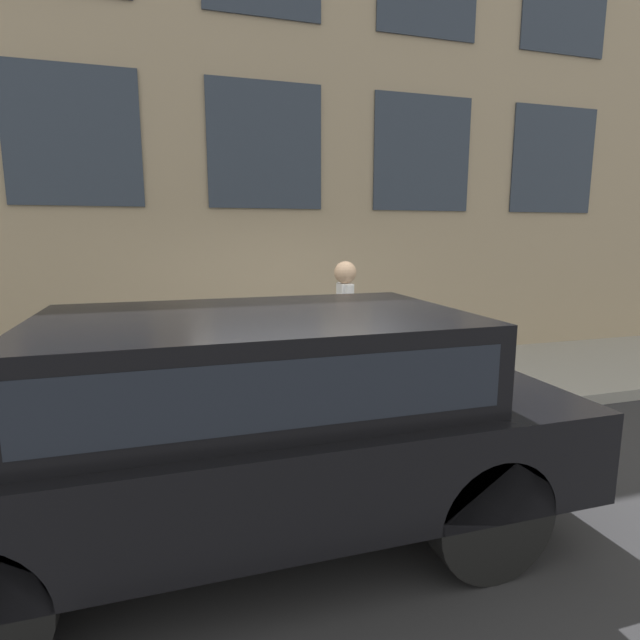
# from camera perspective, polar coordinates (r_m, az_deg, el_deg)

# --- Properties ---
(ground_plane) EXTENTS (80.00, 80.00, 0.00)m
(ground_plane) POSITION_cam_1_polar(r_m,az_deg,el_deg) (5.50, -0.15, -13.56)
(ground_plane) COLOR #2D2D30
(sidewalk) EXTENTS (2.72, 60.00, 0.15)m
(sidewalk) POSITION_cam_1_polar(r_m,az_deg,el_deg) (6.70, -3.54, -8.52)
(sidewalk) COLOR #9E9B93
(sidewalk) RESTS_ON ground_plane
(building_facade) EXTENTS (0.33, 40.00, 9.66)m
(building_facade) POSITION_cam_1_polar(r_m,az_deg,el_deg) (8.27, -6.70, 28.47)
(building_facade) COLOR tan
(building_facade) RESTS_ON ground_plane
(fire_hydrant) EXTENTS (0.30, 0.42, 0.84)m
(fire_hydrant) POSITION_cam_1_polar(r_m,az_deg,el_deg) (5.66, -3.14, -6.66)
(fire_hydrant) COLOR gray
(fire_hydrant) RESTS_ON sidewalk
(person) EXTENTS (0.41, 0.27, 1.71)m
(person) POSITION_cam_1_polar(r_m,az_deg,el_deg) (6.17, 2.86, 0.42)
(person) COLOR #232328
(person) RESTS_ON sidewalk
(parked_truck_black_near) EXTENTS (2.03, 4.66, 1.64)m
(parked_truck_black_near) POSITION_cam_1_polar(r_m,az_deg,el_deg) (3.62, -8.27, -9.88)
(parked_truck_black_near) COLOR black
(parked_truck_black_near) RESTS_ON ground_plane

